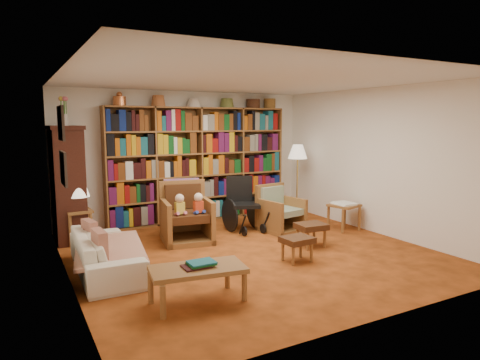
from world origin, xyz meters
TOP-DOWN VIEW (x-y plane):
  - floor at (0.00, 0.00)m, footprint 5.00×5.00m
  - ceiling at (0.00, 0.00)m, footprint 5.00×5.00m
  - wall_back at (0.00, 2.50)m, footprint 5.00×0.00m
  - wall_front at (0.00, -2.50)m, footprint 5.00×0.00m
  - wall_left at (-2.50, 0.00)m, footprint 0.00×5.00m
  - wall_right at (2.50, 0.00)m, footprint 0.00×5.00m
  - bookshelf at (0.20, 2.33)m, footprint 3.60×0.30m
  - curio_cabinet at (-2.25, 2.00)m, footprint 0.50×0.95m
  - framed_pictures at (-2.48, 0.30)m, footprint 0.03×0.52m
  - sofa at (-2.05, 0.14)m, footprint 1.77×0.73m
  - sofa_throw at (-2.00, 0.14)m, footprint 1.05×1.64m
  - cushion_left at (-2.18, 0.49)m, footprint 0.17×0.36m
  - cushion_right at (-2.18, -0.21)m, footprint 0.14×0.37m
  - side_table_lamp at (-2.15, 1.68)m, footprint 0.41×0.41m
  - table_lamp at (-2.15, 1.68)m, footprint 0.36×0.36m
  - armchair_leather at (-0.61, 1.09)m, footprint 0.89×0.93m
  - armchair_sage at (1.10, 0.91)m, footprint 0.76×0.78m
  - wheelchair at (0.55, 1.21)m, footprint 0.60×0.77m
  - floor_lamp at (2.06, 1.68)m, footprint 0.39×0.39m
  - side_table_papers at (2.15, 0.37)m, footprint 0.56×0.56m
  - footstool_a at (0.36, -0.68)m, footprint 0.43×0.37m
  - footstool_b at (0.96, -0.21)m, footprint 0.47×0.41m
  - coffee_table at (-1.37, -1.27)m, footprint 1.06×0.64m

SIDE VIEW (x-z plane):
  - floor at x=0.00m, z-range 0.00..0.00m
  - sofa at x=-2.05m, z-range 0.00..0.51m
  - footstool_a at x=0.36m, z-range 0.11..0.46m
  - sofa_throw at x=-2.00m, z-range 0.28..0.32m
  - footstool_b at x=0.96m, z-range 0.12..0.49m
  - armchair_sage at x=1.10m, z-range -0.10..0.71m
  - coffee_table at x=-1.37m, z-range 0.12..0.56m
  - side_table_papers at x=2.15m, z-range 0.14..0.64m
  - armchair_leather at x=-0.61m, z-range -0.09..0.88m
  - side_table_lamp at x=-2.15m, z-range 0.13..0.67m
  - wheelchair at x=0.55m, z-range -0.04..0.92m
  - cushion_left at x=-2.18m, z-range 0.28..0.62m
  - cushion_right at x=-2.18m, z-range 0.27..0.63m
  - table_lamp at x=-2.15m, z-range 0.63..1.12m
  - curio_cabinet at x=-2.25m, z-range -0.25..2.15m
  - bookshelf at x=0.20m, z-range -0.04..2.38m
  - wall_back at x=0.00m, z-range -1.25..3.75m
  - wall_front at x=0.00m, z-range -1.25..3.75m
  - wall_left at x=-2.50m, z-range -1.25..3.75m
  - wall_right at x=2.50m, z-range -1.25..3.75m
  - floor_lamp at x=2.06m, z-range 0.53..2.00m
  - framed_pictures at x=-2.48m, z-range 1.14..2.11m
  - ceiling at x=0.00m, z-range 2.50..2.50m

